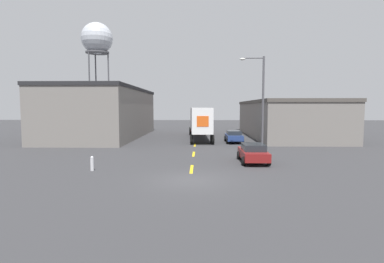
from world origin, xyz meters
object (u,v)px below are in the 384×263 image
(semi_truck, at_px, (200,120))
(fire_hydrant, at_px, (92,163))
(parked_car_right_near, at_px, (253,153))
(parked_car_right_far, at_px, (234,136))
(street_lamp, at_px, (260,97))
(water_tower, at_px, (97,39))

(semi_truck, bearing_deg, fire_hydrant, -111.39)
(parked_car_right_near, bearing_deg, fire_hydrant, -163.36)
(semi_truck, relative_size, fire_hydrant, 15.84)
(parked_car_right_far, distance_m, fire_hydrant, 19.29)
(parked_car_right_near, distance_m, street_lamp, 7.72)
(parked_car_right_far, height_order, fire_hydrant, parked_car_right_far)
(parked_car_right_near, bearing_deg, street_lamp, 74.47)
(semi_truck, height_order, water_tower, water_tower)
(water_tower, distance_m, street_lamp, 44.05)
(semi_truck, distance_m, street_lamp, 12.60)
(water_tower, xyz_separation_m, street_lamp, (26.49, -32.81, -12.73))
(water_tower, bearing_deg, semi_truck, -46.46)
(semi_truck, bearing_deg, street_lamp, -65.02)
(street_lamp, bearing_deg, parked_car_right_near, -105.53)
(water_tower, bearing_deg, parked_car_right_near, -57.55)
(parked_car_right_near, relative_size, parked_car_right_far, 1.00)
(parked_car_right_far, relative_size, fire_hydrant, 4.36)
(parked_car_right_near, bearing_deg, semi_truck, 103.13)
(semi_truck, bearing_deg, parked_car_right_far, -50.77)
(parked_car_right_far, xyz_separation_m, street_lamp, (1.71, -6.47, 4.31))
(water_tower, relative_size, fire_hydrant, 22.18)
(parked_car_right_near, height_order, parked_car_right_far, same)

